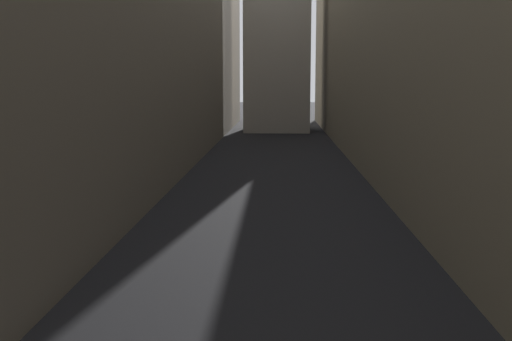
{
  "coord_description": "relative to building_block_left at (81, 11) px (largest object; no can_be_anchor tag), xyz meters",
  "views": [
    {
      "loc": [
        0.36,
        13.31,
        5.83
      ],
      "look_at": [
        0.0,
        22.63,
        4.46
      ],
      "focal_mm": 43.2,
      "sensor_mm": 36.0,
      "label": 1
    }
  ],
  "objects": [
    {
      "name": "ground_plane",
      "position": [
        11.38,
        -2.0,
        -9.85
      ],
      "size": [
        264.0,
        264.0,
        0.0
      ],
      "primitive_type": "plane",
      "color": "black"
    },
    {
      "name": "building_block_left",
      "position": [
        0.0,
        0.0,
        0.0
      ],
      "size": [
        11.77,
        108.0,
        19.71
      ],
      "primitive_type": "cube",
      "color": "#756B5B",
      "rests_on": "ground"
    }
  ]
}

